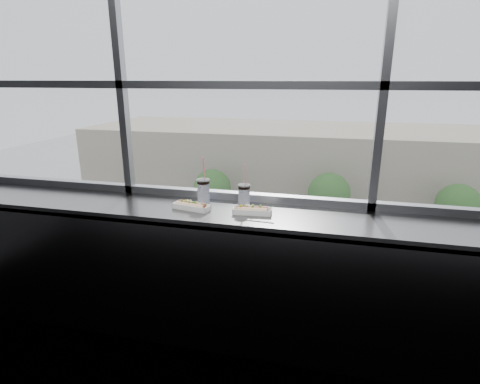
% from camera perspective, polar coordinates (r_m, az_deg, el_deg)
% --- Properties ---
extents(wall_back_lower, '(6.00, 0.00, 6.00)m').
position_cam_1_polar(wall_back_lower, '(3.26, 0.30, -10.39)').
color(wall_back_lower, black).
rests_on(wall_back_lower, ground).
extents(window_glass, '(6.00, 0.00, 6.00)m').
position_cam_1_polar(window_glass, '(2.93, 0.45, 21.89)').
color(window_glass, silver).
rests_on(window_glass, ground).
extents(window_mullions, '(6.00, 0.08, 2.40)m').
position_cam_1_polar(window_mullions, '(2.91, 0.36, 21.92)').
color(window_mullions, gray).
rests_on(window_mullions, ground).
extents(counter, '(6.00, 0.55, 0.06)m').
position_cam_1_polar(counter, '(2.81, -0.97, -3.45)').
color(counter, slate).
rests_on(counter, ground).
extents(counter_fascia, '(6.00, 0.04, 1.04)m').
position_cam_1_polar(counter_fascia, '(2.82, -2.25, -15.20)').
color(counter_fascia, slate).
rests_on(counter_fascia, ground).
extents(hotdog_tray_left, '(0.30, 0.15, 0.07)m').
position_cam_1_polar(hotdog_tray_left, '(2.84, -7.39, -2.08)').
color(hotdog_tray_left, white).
rests_on(hotdog_tray_left, counter).
extents(hotdog_tray_right, '(0.29, 0.12, 0.07)m').
position_cam_1_polar(hotdog_tray_right, '(2.73, 1.90, -2.77)').
color(hotdog_tray_right, white).
rests_on(hotdog_tray_right, counter).
extents(soda_cup_left, '(0.10, 0.10, 0.38)m').
position_cam_1_polar(soda_cup_left, '(2.93, -5.60, 0.25)').
color(soda_cup_left, white).
rests_on(soda_cup_left, counter).
extents(soda_cup_right, '(0.09, 0.09, 0.35)m').
position_cam_1_polar(soda_cup_right, '(2.83, 0.62, -0.45)').
color(soda_cup_right, white).
rests_on(soda_cup_right, counter).
extents(loose_straw, '(0.19, 0.02, 0.01)m').
position_cam_1_polar(loose_straw, '(2.59, 3.12, -4.50)').
color(loose_straw, white).
rests_on(loose_straw, counter).
extents(wrapper, '(0.10, 0.07, 0.02)m').
position_cam_1_polar(wrapper, '(2.87, -6.90, -2.20)').
color(wrapper, silver).
rests_on(wrapper, counter).
extents(plaza_ground, '(120.00, 120.00, 0.00)m').
position_cam_1_polar(plaza_ground, '(48.13, 12.18, 0.84)').
color(plaza_ground, gray).
rests_on(plaza_ground, ground).
extents(street_asphalt, '(80.00, 10.00, 0.06)m').
position_cam_1_polar(street_asphalt, '(26.28, 10.53, -13.04)').
color(street_asphalt, black).
rests_on(street_asphalt, plaza_ground).
extents(far_sidewalk, '(80.00, 6.00, 0.04)m').
position_cam_1_polar(far_sidewalk, '(33.47, 11.34, -6.30)').
color(far_sidewalk, gray).
rests_on(far_sidewalk, plaza_ground).
extents(far_building, '(50.00, 14.00, 8.00)m').
position_cam_1_polar(far_building, '(41.82, 12.28, 4.08)').
color(far_building, gray).
rests_on(far_building, plaza_ground).
extents(car_near_d, '(3.80, 7.24, 2.31)m').
position_cam_1_polar(car_near_d, '(23.41, 30.75, -16.07)').
color(car_near_d, '#B8B091').
rests_on(car_near_d, street_asphalt).
extents(car_far_b, '(2.56, 5.94, 1.97)m').
position_cam_1_polar(car_far_b, '(29.42, 15.26, -7.76)').
color(car_far_b, maroon).
rests_on(car_far_b, street_asphalt).
extents(car_near_b, '(3.32, 6.96, 2.26)m').
position_cam_1_polar(car_near_b, '(23.76, -9.27, -13.23)').
color(car_near_b, black).
rests_on(car_near_b, street_asphalt).
extents(car_far_c, '(3.11, 6.95, 2.28)m').
position_cam_1_polar(car_far_c, '(30.94, 31.20, -8.16)').
color(car_far_c, silver).
rests_on(car_far_c, street_asphalt).
extents(car_near_c, '(3.38, 7.00, 2.26)m').
position_cam_1_polar(car_near_c, '(22.25, 11.40, -15.62)').
color(car_near_c, '#6E0B00').
rests_on(car_near_c, street_asphalt).
extents(car_far_a, '(2.53, 6.00, 1.99)m').
position_cam_1_polar(car_far_a, '(30.98, -6.17, -5.91)').
color(car_far_a, black).
rests_on(car_far_a, street_asphalt).
extents(car_near_a, '(3.09, 6.54, 2.12)m').
position_cam_1_polar(car_near_a, '(27.27, -24.00, -10.56)').
color(car_near_a, '#B7B7B8').
rests_on(car_near_a, street_asphalt).
extents(pedestrian_b, '(0.93, 0.70, 2.10)m').
position_cam_1_polar(pedestrian_b, '(32.18, 6.88, -4.98)').
color(pedestrian_b, '#66605B').
rests_on(pedestrian_b, far_sidewalk).
extents(pedestrian_c, '(0.66, 0.88, 1.98)m').
position_cam_1_polar(pedestrian_c, '(32.36, 17.11, -5.63)').
color(pedestrian_c, '#66605B').
rests_on(pedestrian_c, far_sidewalk).
extents(pedestrian_d, '(0.99, 0.74, 2.22)m').
position_cam_1_polar(pedestrian_d, '(33.01, 24.82, -5.82)').
color(pedestrian_d, '#66605B').
rests_on(pedestrian_d, far_sidewalk).
extents(tree_left, '(3.38, 3.38, 5.28)m').
position_cam_1_polar(tree_left, '(33.74, -4.24, 0.62)').
color(tree_left, '#47382B').
rests_on(tree_left, far_sidewalk).
extents(tree_center, '(3.55, 3.55, 5.55)m').
position_cam_1_polar(tree_center, '(32.19, 13.39, -0.27)').
color(tree_center, '#47382B').
rests_on(tree_center, far_sidewalk).
extents(tree_right, '(3.36, 3.36, 5.25)m').
position_cam_1_polar(tree_right, '(33.80, 30.28, -1.73)').
color(tree_right, '#47382B').
rests_on(tree_right, far_sidewalk).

